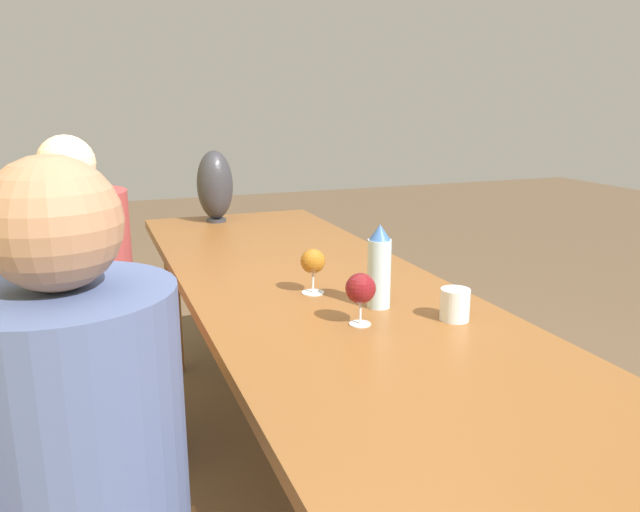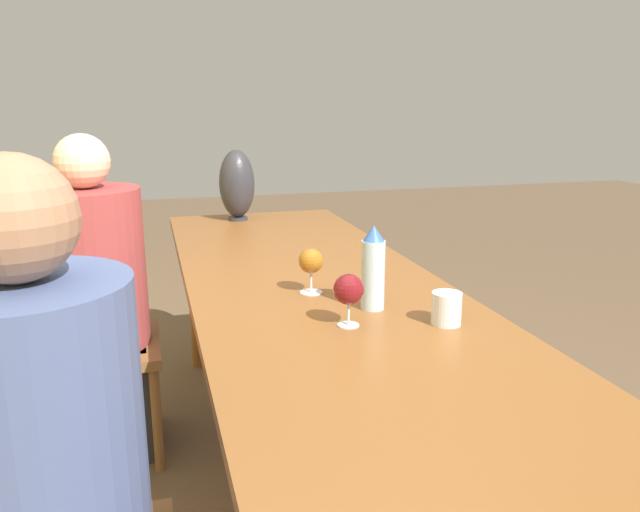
# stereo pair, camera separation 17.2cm
# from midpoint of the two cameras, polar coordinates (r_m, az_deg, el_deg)

# --- Properties ---
(dining_table) EXTENTS (3.08, 0.81, 0.76)m
(dining_table) POSITION_cam_midpoint_polar(r_m,az_deg,el_deg) (1.79, -0.30, -6.84)
(dining_table) COLOR brown
(dining_table) RESTS_ON ground_plane
(water_bottle) EXTENTS (0.07, 0.07, 0.24)m
(water_bottle) POSITION_cam_midpoint_polar(r_m,az_deg,el_deg) (1.74, 2.63, -1.09)
(water_bottle) COLOR #ADCCD6
(water_bottle) RESTS_ON dining_table
(water_tumbler) EXTENTS (0.08, 0.08, 0.09)m
(water_tumbler) POSITION_cam_midpoint_polar(r_m,az_deg,el_deg) (1.68, 9.39, -4.44)
(water_tumbler) COLOR silver
(water_tumbler) RESTS_ON dining_table
(vase) EXTENTS (0.17, 0.17, 0.34)m
(vase) POSITION_cam_midpoint_polar(r_m,az_deg,el_deg) (3.01, -11.22, 6.34)
(vase) COLOR #2D2D33
(vase) RESTS_ON dining_table
(wine_glass_0) EXTENTS (0.08, 0.08, 0.14)m
(wine_glass_0) POSITION_cam_midpoint_polar(r_m,az_deg,el_deg) (1.61, 0.68, -3.09)
(wine_glass_0) COLOR silver
(wine_glass_0) RESTS_ON dining_table
(wine_glass_2) EXTENTS (0.08, 0.08, 0.14)m
(wine_glass_2) POSITION_cam_midpoint_polar(r_m,az_deg,el_deg) (1.87, -3.28, -0.60)
(wine_glass_2) COLOR silver
(wine_glass_2) RESTS_ON dining_table
(chair_far) EXTENTS (0.44, 0.44, 0.88)m
(chair_far) POSITION_cam_midpoint_polar(r_m,az_deg,el_deg) (2.45, -24.28, -7.59)
(chair_far) COLOR brown
(chair_far) RESTS_ON ground_plane
(person_near) EXTENTS (0.36, 0.36, 1.26)m
(person_near) POSITION_cam_midpoint_polar(r_m,az_deg,el_deg) (1.25, -24.18, -19.54)
(person_near) COLOR #2D2D38
(person_near) RESTS_ON ground_plane
(person_far) EXTENTS (0.38, 0.38, 1.22)m
(person_far) POSITION_cam_midpoint_polar(r_m,az_deg,el_deg) (2.39, -22.69, -3.70)
(person_far) COLOR #2D2D38
(person_far) RESTS_ON ground_plane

